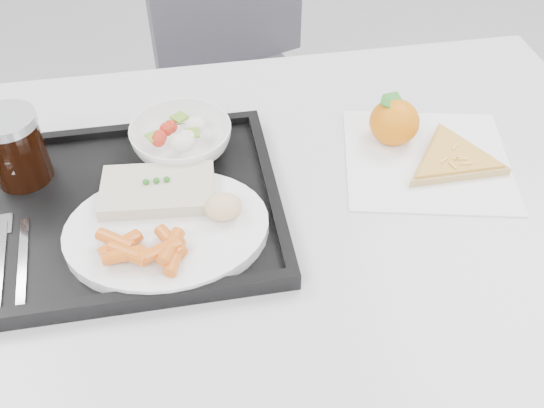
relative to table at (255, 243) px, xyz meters
name	(u,v)px	position (x,y,z in m)	size (l,w,h in m)	color
table	(255,243)	(0.00, 0.00, 0.00)	(1.20, 0.80, 0.75)	silver
chair	(236,64)	(0.06, 0.74, -0.15)	(0.53, 0.54, 0.93)	#3A3940
tray	(118,210)	(-0.19, 0.03, 0.08)	(0.45, 0.35, 0.03)	black
dinner_plate	(167,230)	(-0.12, -0.04, 0.09)	(0.27, 0.27, 0.02)	white
fish_fillet	(158,190)	(-0.13, 0.02, 0.11)	(0.16, 0.11, 0.03)	beige
bread_roll	(223,207)	(-0.04, -0.03, 0.12)	(0.06, 0.05, 0.03)	tan
salad_bowl	(182,139)	(-0.09, 0.13, 0.11)	(0.15, 0.15, 0.05)	white
cola_glass	(15,147)	(-0.32, 0.11, 0.14)	(0.08, 0.08, 0.11)	black
cutlery	(1,246)	(-0.34, -0.02, 0.08)	(0.09, 0.17, 0.01)	silver
napkin	(427,159)	(0.28, 0.06, 0.07)	(0.30, 0.29, 0.00)	white
tangerine	(394,122)	(0.24, 0.12, 0.10)	(0.10, 0.10, 0.08)	orange
pizza_slice	(453,159)	(0.32, 0.05, 0.08)	(0.25, 0.25, 0.02)	tan
carrot_pile	(143,248)	(-0.15, -0.09, 0.11)	(0.11, 0.08, 0.03)	#D75D16
salad_contents	(180,136)	(-0.09, 0.13, 0.12)	(0.09, 0.09, 0.03)	#AE2514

